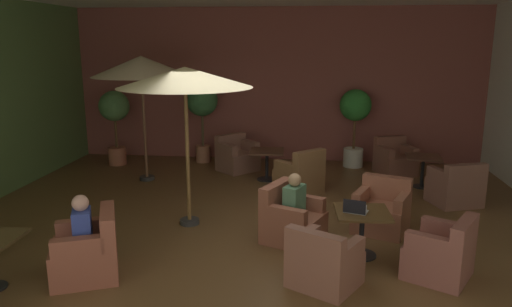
{
  "coord_description": "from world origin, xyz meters",
  "views": [
    {
      "loc": [
        0.9,
        -7.28,
        2.95
      ],
      "look_at": [
        0.0,
        0.49,
        1.14
      ],
      "focal_mm": 34.18,
      "sensor_mm": 36.0,
      "label": 1
    }
  ],
  "objects_px": {
    "potted_tree_mid_right": "(355,115)",
    "patron_by_window": "(82,222)",
    "armchair_front_right_north": "(300,176)",
    "cafe_table_front_right": "(267,158)",
    "armchair_front_left_south": "(382,211)",
    "armchair_front_left_west": "(291,220)",
    "cafe_table_front_left": "(362,223)",
    "armchair_front_left_north": "(324,264)",
    "potted_tree_mid_left": "(202,106)",
    "potted_tree_left_corner": "(115,115)",
    "cafe_table_rear_right": "(423,163)",
    "armchair_front_left_east": "(441,254)",
    "iced_drink_cup": "(364,209)",
    "patron_blue_shirt": "(294,197)",
    "armchair_rear_right_north": "(456,188)",
    "armchair_front_right_east": "(237,157)",
    "armchair_rear_right_east": "(395,160)",
    "patio_umbrella_tall_red": "(141,67)",
    "open_laptop": "(355,209)",
    "patio_umbrella_center_beige": "(185,78)",
    "armchair_mid_center_south": "(88,252)"
  },
  "relations": [
    {
      "from": "armchair_front_left_west",
      "to": "potted_tree_mid_left",
      "type": "height_order",
      "value": "potted_tree_mid_left"
    },
    {
      "from": "cafe_table_front_right",
      "to": "open_laptop",
      "type": "relative_size",
      "value": 2.08
    },
    {
      "from": "armchair_front_right_east",
      "to": "armchair_mid_center_south",
      "type": "bearing_deg",
      "value": -101.21
    },
    {
      "from": "armchair_front_left_north",
      "to": "potted_tree_mid_left",
      "type": "distance_m",
      "value": 6.79
    },
    {
      "from": "armchair_rear_right_north",
      "to": "potted_tree_left_corner",
      "type": "xyz_separation_m",
      "value": [
        -7.36,
        2.19,
        0.91
      ]
    },
    {
      "from": "patron_by_window",
      "to": "armchair_front_left_west",
      "type": "bearing_deg",
      "value": 30.34
    },
    {
      "from": "armchair_front_left_south",
      "to": "armchair_front_left_west",
      "type": "xyz_separation_m",
      "value": [
        -1.41,
        -0.56,
        -0.0
      ]
    },
    {
      "from": "armchair_front_left_north",
      "to": "cafe_table_rear_right",
      "type": "relative_size",
      "value": 1.37
    },
    {
      "from": "patron_blue_shirt",
      "to": "open_laptop",
      "type": "relative_size",
      "value": 1.77
    },
    {
      "from": "cafe_table_rear_right",
      "to": "cafe_table_front_left",
      "type": "bearing_deg",
      "value": -113.96
    },
    {
      "from": "potted_tree_mid_right",
      "to": "patron_by_window",
      "type": "height_order",
      "value": "potted_tree_mid_right"
    },
    {
      "from": "cafe_table_front_right",
      "to": "patio_umbrella_tall_red",
      "type": "xyz_separation_m",
      "value": [
        -2.59,
        -0.3,
        1.93
      ]
    },
    {
      "from": "cafe_table_front_left",
      "to": "potted_tree_mid_right",
      "type": "relative_size",
      "value": 0.42
    },
    {
      "from": "armchair_front_left_east",
      "to": "armchair_front_left_north",
      "type": "bearing_deg",
      "value": -164.8
    },
    {
      "from": "patio_umbrella_tall_red",
      "to": "iced_drink_cup",
      "type": "bearing_deg",
      "value": -38.87
    },
    {
      "from": "armchair_rear_right_east",
      "to": "potted_tree_mid_left",
      "type": "xyz_separation_m",
      "value": [
        -4.57,
        0.55,
        1.09
      ]
    },
    {
      "from": "armchair_front_left_north",
      "to": "armchair_front_left_west",
      "type": "distance_m",
      "value": 1.46
    },
    {
      "from": "armchair_rear_right_north",
      "to": "open_laptop",
      "type": "relative_size",
      "value": 2.72
    },
    {
      "from": "armchair_front_right_east",
      "to": "armchair_rear_right_east",
      "type": "relative_size",
      "value": 1.09
    },
    {
      "from": "cafe_table_front_right",
      "to": "potted_tree_mid_left",
      "type": "distance_m",
      "value": 2.43
    },
    {
      "from": "armchair_front_left_east",
      "to": "patron_by_window",
      "type": "distance_m",
      "value": 4.55
    },
    {
      "from": "armchair_front_right_north",
      "to": "cafe_table_front_right",
      "type": "bearing_deg",
      "value": 133.81
    },
    {
      "from": "armchair_rear_right_north",
      "to": "iced_drink_cup",
      "type": "xyz_separation_m",
      "value": [
        -1.92,
        -2.5,
        0.39
      ]
    },
    {
      "from": "armchair_front_left_west",
      "to": "iced_drink_cup",
      "type": "bearing_deg",
      "value": -26.81
    },
    {
      "from": "patio_umbrella_center_beige",
      "to": "armchair_rear_right_east",
      "type": "bearing_deg",
      "value": 43.32
    },
    {
      "from": "cafe_table_front_left",
      "to": "armchair_rear_right_east",
      "type": "relative_size",
      "value": 0.78
    },
    {
      "from": "armchair_front_left_west",
      "to": "armchair_front_right_north",
      "type": "height_order",
      "value": "armchair_front_right_north"
    },
    {
      "from": "patio_umbrella_center_beige",
      "to": "cafe_table_front_left",
      "type": "bearing_deg",
      "value": -18.85
    },
    {
      "from": "patio_umbrella_tall_red",
      "to": "armchair_rear_right_north",
      "type": "bearing_deg",
      "value": -8.67
    },
    {
      "from": "potted_tree_mid_right",
      "to": "armchair_front_left_east",
      "type": "bearing_deg",
      "value": -83.24
    },
    {
      "from": "patio_umbrella_center_beige",
      "to": "iced_drink_cup",
      "type": "bearing_deg",
      "value": -19.97
    },
    {
      "from": "patron_blue_shirt",
      "to": "potted_tree_mid_right",
      "type": "bearing_deg",
      "value": 75.1
    },
    {
      "from": "armchair_rear_right_east",
      "to": "patio_umbrella_tall_red",
      "type": "distance_m",
      "value": 5.95
    },
    {
      "from": "open_laptop",
      "to": "cafe_table_front_right",
      "type": "bearing_deg",
      "value": 112.64
    },
    {
      "from": "cafe_table_front_right",
      "to": "potted_tree_mid_left",
      "type": "relative_size",
      "value": 0.39
    },
    {
      "from": "armchair_rear_right_east",
      "to": "potted_tree_mid_right",
      "type": "bearing_deg",
      "value": 149.91
    },
    {
      "from": "armchair_front_left_west",
      "to": "patron_blue_shirt",
      "type": "xyz_separation_m",
      "value": [
        0.04,
        -0.02,
        0.38
      ]
    },
    {
      "from": "armchair_rear_right_north",
      "to": "potted_tree_mid_right",
      "type": "distance_m",
      "value": 3.25
    },
    {
      "from": "potted_tree_left_corner",
      "to": "cafe_table_rear_right",
      "type": "bearing_deg",
      "value": -9.14
    },
    {
      "from": "armchair_mid_center_south",
      "to": "patio_umbrella_tall_red",
      "type": "height_order",
      "value": "patio_umbrella_tall_red"
    },
    {
      "from": "armchair_rear_right_north",
      "to": "patio_umbrella_center_beige",
      "type": "bearing_deg",
      "value": -161.82
    },
    {
      "from": "cafe_table_rear_right",
      "to": "armchair_rear_right_north",
      "type": "height_order",
      "value": "armchair_rear_right_north"
    },
    {
      "from": "armchair_mid_center_south",
      "to": "potted_tree_mid_right",
      "type": "bearing_deg",
      "value": 58.15
    },
    {
      "from": "cafe_table_front_left",
      "to": "armchair_front_left_west",
      "type": "height_order",
      "value": "armchair_front_left_west"
    },
    {
      "from": "patio_umbrella_center_beige",
      "to": "armchair_rear_right_north",
      "type": "bearing_deg",
      "value": 18.18
    },
    {
      "from": "armchair_rear_right_north",
      "to": "patron_by_window",
      "type": "relative_size",
      "value": 1.54
    },
    {
      "from": "potted_tree_mid_right",
      "to": "iced_drink_cup",
      "type": "xyz_separation_m",
      "value": [
        -0.27,
        -5.14,
        -0.53
      ]
    },
    {
      "from": "cafe_table_front_right",
      "to": "potted_tree_left_corner",
      "type": "distance_m",
      "value": 3.95
    },
    {
      "from": "armchair_front_left_east",
      "to": "potted_tree_mid_right",
      "type": "bearing_deg",
      "value": 96.76
    },
    {
      "from": "cafe_table_front_right",
      "to": "armchair_front_right_north",
      "type": "relative_size",
      "value": 0.71
    }
  ]
}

